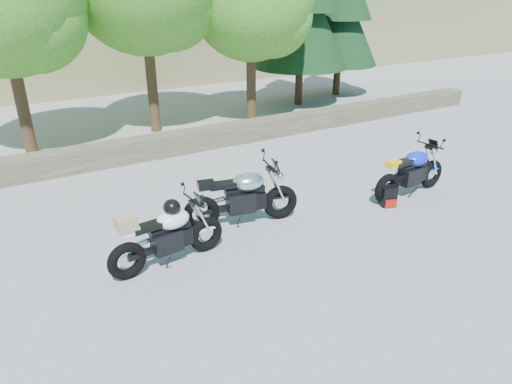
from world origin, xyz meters
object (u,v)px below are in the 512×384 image
blue_bike (411,173)px  backpack (388,197)px  silver_bike (243,198)px  white_bike (167,234)px

blue_bike → backpack: (-0.73, -0.15, -0.28)m
silver_bike → backpack: size_ratio=5.34×
white_bike → blue_bike: (4.95, -0.07, -0.03)m
blue_bike → silver_bike: bearing=166.8°
backpack → silver_bike: bearing=-177.8°
white_bike → silver_bike: bearing=13.2°
silver_bike → blue_bike: bearing=2.1°
blue_bike → backpack: blue_bike is taller
silver_bike → blue_bike: size_ratio=1.06×
white_bike → backpack: 4.24m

